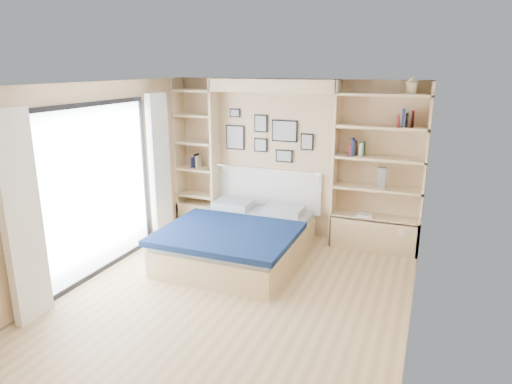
% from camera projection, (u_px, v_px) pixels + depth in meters
% --- Properties ---
extents(ground, '(4.50, 4.50, 0.00)m').
position_uv_depth(ground, '(237.00, 294.00, 5.57)').
color(ground, tan).
rests_on(ground, ground).
extents(room_shell, '(4.50, 4.50, 4.50)m').
position_uv_depth(room_shell, '(254.00, 178.00, 6.78)').
color(room_shell, tan).
rests_on(room_shell, ground).
extents(bed, '(1.81, 2.34, 1.07)m').
position_uv_depth(bed, '(239.00, 239.00, 6.57)').
color(bed, beige).
rests_on(bed, ground).
extents(photo_gallery, '(1.48, 0.02, 0.82)m').
position_uv_depth(photo_gallery, '(266.00, 136.00, 7.29)').
color(photo_gallery, black).
rests_on(photo_gallery, ground).
extents(reading_lamps, '(1.92, 0.12, 0.15)m').
position_uv_depth(reading_lamps, '(270.00, 170.00, 7.18)').
color(reading_lamps, silver).
rests_on(reading_lamps, ground).
extents(shelf_decor, '(3.53, 0.23, 2.03)m').
position_uv_depth(shelf_decor, '(364.00, 137.00, 6.58)').
color(shelf_decor, '#A51E1E').
rests_on(shelf_decor, ground).
extents(deck, '(3.20, 4.00, 0.05)m').
position_uv_depth(deck, '(18.00, 251.00, 6.84)').
color(deck, '#6C5F50').
rests_on(deck, ground).
extents(deck_chair, '(0.50, 0.82, 0.82)m').
position_uv_depth(deck_chair, '(54.00, 235.00, 6.42)').
color(deck_chair, tan).
rests_on(deck_chair, ground).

